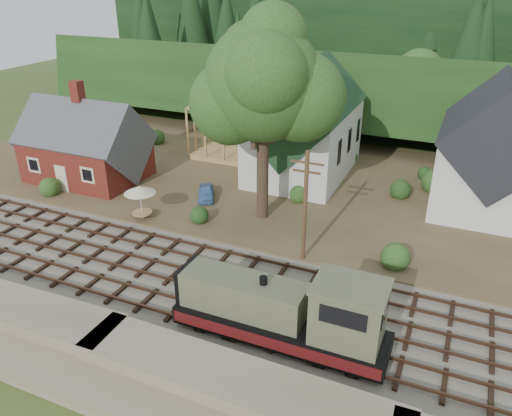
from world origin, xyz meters
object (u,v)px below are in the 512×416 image
at_px(car_green, 73,175).
at_px(patio_set, 140,191).
at_px(car_blue, 206,193).
at_px(locomotive, 288,314).

xyz_separation_m(car_green, patio_set, (10.14, -3.66, 1.69)).
height_order(car_blue, car_green, car_green).
distance_m(locomotive, car_green, 28.47).
height_order(car_green, patio_set, patio_set).
bearing_deg(car_green, patio_set, -85.38).
relative_size(locomotive, patio_set, 4.12).
height_order(locomotive, patio_set, locomotive).
xyz_separation_m(car_blue, car_green, (-12.95, -1.59, 0.07)).
bearing_deg(locomotive, car_green, 153.84).
bearing_deg(patio_set, car_blue, 61.87).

